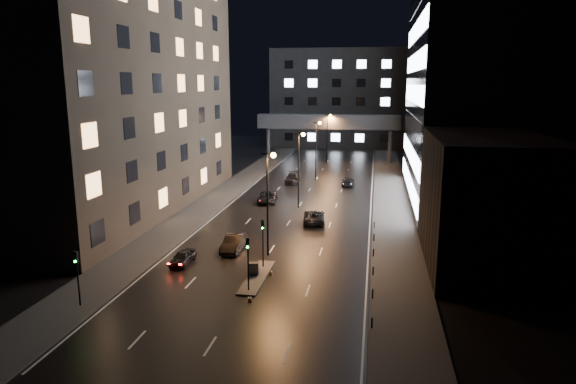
% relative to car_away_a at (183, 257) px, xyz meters
% --- Properties ---
extents(ground, '(160.00, 160.00, 0.00)m').
position_rel_car_away_a_xyz_m(ground, '(7.32, 35.68, -0.65)').
color(ground, black).
rests_on(ground, ground).
extents(sidewalk_left, '(5.00, 110.00, 0.15)m').
position_rel_car_away_a_xyz_m(sidewalk_left, '(-5.18, 30.68, -0.58)').
color(sidewalk_left, '#383533').
rests_on(sidewalk_left, ground).
extents(sidewalk_right, '(5.00, 110.00, 0.15)m').
position_rel_car_away_a_xyz_m(sidewalk_right, '(19.82, 30.68, -0.58)').
color(sidewalk_right, '#383533').
rests_on(sidewalk_right, ground).
extents(building_left, '(15.00, 48.00, 40.00)m').
position_rel_car_away_a_xyz_m(building_left, '(-15.18, 19.68, 19.35)').
color(building_left, '#2D2319').
rests_on(building_left, ground).
extents(building_right_low, '(10.00, 18.00, 12.00)m').
position_rel_car_away_a_xyz_m(building_right_low, '(27.32, 4.68, 5.35)').
color(building_right_low, black).
rests_on(building_right_low, ground).
extents(building_right_glass, '(20.00, 36.00, 45.00)m').
position_rel_car_away_a_xyz_m(building_right_glass, '(32.32, 31.68, 21.85)').
color(building_right_glass, black).
rests_on(building_right_glass, ground).
extents(building_far, '(34.00, 14.00, 25.00)m').
position_rel_car_away_a_xyz_m(building_far, '(7.32, 93.68, 11.85)').
color(building_far, '#333335').
rests_on(building_far, ground).
extents(skybridge, '(30.00, 3.00, 10.00)m').
position_rel_car_away_a_xyz_m(skybridge, '(7.32, 65.68, 7.69)').
color(skybridge, '#333335').
rests_on(skybridge, ground).
extents(median_island, '(1.60, 8.00, 0.15)m').
position_rel_car_away_a_xyz_m(median_island, '(7.62, -2.32, -0.58)').
color(median_island, '#383533').
rests_on(median_island, ground).
extents(traffic_signal_near, '(0.28, 0.34, 4.40)m').
position_rel_car_away_a_xyz_m(traffic_signal_near, '(7.62, 0.18, 2.44)').
color(traffic_signal_near, black).
rests_on(traffic_signal_near, median_island).
extents(traffic_signal_far, '(0.28, 0.34, 4.40)m').
position_rel_car_away_a_xyz_m(traffic_signal_far, '(7.62, -5.32, 2.44)').
color(traffic_signal_far, black).
rests_on(traffic_signal_far, median_island).
extents(traffic_signal_corner, '(0.28, 0.34, 4.40)m').
position_rel_car_away_a_xyz_m(traffic_signal_corner, '(-4.18, -10.32, 2.29)').
color(traffic_signal_corner, black).
rests_on(traffic_signal_corner, ground).
extents(bollard_row, '(0.12, 25.12, 0.90)m').
position_rel_car_away_a_xyz_m(bollard_row, '(17.52, 2.18, -0.20)').
color(bollard_row, black).
rests_on(bollard_row, ground).
extents(streetlight_near, '(1.45, 0.50, 10.15)m').
position_rel_car_away_a_xyz_m(streetlight_near, '(7.48, 3.68, 5.85)').
color(streetlight_near, black).
rests_on(streetlight_near, ground).
extents(streetlight_mid_a, '(1.45, 0.50, 10.15)m').
position_rel_car_away_a_xyz_m(streetlight_mid_a, '(7.48, 23.68, 5.85)').
color(streetlight_mid_a, black).
rests_on(streetlight_mid_a, ground).
extents(streetlight_mid_b, '(1.45, 0.50, 10.15)m').
position_rel_car_away_a_xyz_m(streetlight_mid_b, '(7.48, 43.68, 5.85)').
color(streetlight_mid_b, black).
rests_on(streetlight_mid_b, ground).
extents(streetlight_far, '(1.45, 0.50, 10.15)m').
position_rel_car_away_a_xyz_m(streetlight_far, '(7.48, 63.68, 5.85)').
color(streetlight_far, black).
rests_on(streetlight_far, ground).
extents(car_away_a, '(1.65, 3.86, 1.30)m').
position_rel_car_away_a_xyz_m(car_away_a, '(0.00, 0.00, 0.00)').
color(car_away_a, black).
rests_on(car_away_a, ground).
extents(car_away_b, '(1.80, 5.01, 1.64)m').
position_rel_car_away_a_xyz_m(car_away_b, '(3.67, 4.49, 0.17)').
color(car_away_b, black).
rests_on(car_away_b, ground).
extents(car_away_c, '(2.93, 5.49, 1.47)m').
position_rel_car_away_a_xyz_m(car_away_c, '(2.54, 25.86, 0.08)').
color(car_away_c, black).
rests_on(car_away_c, ground).
extents(car_away_d, '(2.42, 5.53, 1.58)m').
position_rel_car_away_a_xyz_m(car_away_d, '(3.73, 40.90, 0.14)').
color(car_away_d, black).
rests_on(car_away_d, ground).
extents(car_toward_a, '(3.10, 5.64, 1.50)m').
position_rel_car_away_a_xyz_m(car_toward_a, '(10.32, 16.37, 0.10)').
color(car_toward_a, black).
rests_on(car_toward_a, ground).
extents(car_toward_b, '(1.98, 4.72, 1.36)m').
position_rel_car_away_a_xyz_m(car_toward_b, '(13.05, 40.08, 0.03)').
color(car_toward_b, black).
rests_on(car_toward_b, ground).
extents(utility_cabinet, '(0.94, 0.68, 1.07)m').
position_rel_car_away_a_xyz_m(utility_cabinet, '(7.22, -1.91, 0.04)').
color(utility_cabinet, '#474749').
rests_on(utility_cabinet, median_island).
extents(cone_a, '(0.34, 0.34, 0.49)m').
position_rel_car_away_a_xyz_m(cone_a, '(8.63, -1.38, -0.41)').
color(cone_a, orange).
rests_on(cone_a, ground).
extents(cone_b, '(0.48, 0.48, 0.53)m').
position_rel_car_away_a_xyz_m(cone_b, '(8.19, -7.23, -0.38)').
color(cone_b, '#E0460B').
rests_on(cone_b, ground).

